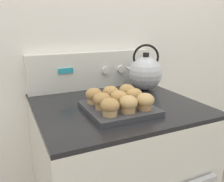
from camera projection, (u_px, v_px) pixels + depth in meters
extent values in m
cube|color=white|center=(89.00, 40.00, 1.34)|extent=(8.00, 0.05, 2.40)
cube|color=black|center=(116.00, 105.00, 1.11)|extent=(0.73, 0.66, 0.02)
cube|color=silver|center=(93.00, 70.00, 1.34)|extent=(0.72, 0.05, 0.21)
cube|color=teal|center=(66.00, 71.00, 1.24)|extent=(0.08, 0.01, 0.03)
cylinder|color=silver|center=(106.00, 70.00, 1.34)|extent=(0.04, 0.02, 0.04)
cylinder|color=silver|center=(121.00, 69.00, 1.38)|extent=(0.04, 0.02, 0.04)
cylinder|color=silver|center=(135.00, 68.00, 1.41)|extent=(0.04, 0.02, 0.04)
cube|color=#38383D|center=(119.00, 108.00, 1.01)|extent=(0.28, 0.28, 0.02)
cylinder|color=tan|center=(110.00, 111.00, 0.90)|extent=(0.06, 0.06, 0.03)
ellipsoid|color=#B2844C|center=(110.00, 105.00, 0.89)|extent=(0.07, 0.07, 0.05)
cylinder|color=tan|center=(128.00, 108.00, 0.93)|extent=(0.06, 0.06, 0.03)
ellipsoid|color=tan|center=(128.00, 102.00, 0.92)|extent=(0.07, 0.07, 0.05)
cylinder|color=#A37A4C|center=(145.00, 106.00, 0.96)|extent=(0.06, 0.06, 0.03)
ellipsoid|color=tan|center=(145.00, 100.00, 0.95)|extent=(0.07, 0.07, 0.05)
cylinder|color=tan|center=(102.00, 105.00, 0.97)|extent=(0.06, 0.06, 0.03)
ellipsoid|color=#B2844C|center=(102.00, 99.00, 0.96)|extent=(0.07, 0.07, 0.05)
cylinder|color=olive|center=(119.00, 103.00, 1.00)|extent=(0.06, 0.06, 0.03)
ellipsoid|color=tan|center=(119.00, 97.00, 0.99)|extent=(0.07, 0.07, 0.05)
cylinder|color=olive|center=(134.00, 100.00, 1.03)|extent=(0.06, 0.06, 0.03)
ellipsoid|color=tan|center=(134.00, 94.00, 1.03)|extent=(0.07, 0.07, 0.05)
cylinder|color=tan|center=(94.00, 100.00, 1.04)|extent=(0.06, 0.06, 0.03)
ellipsoid|color=#B2844C|center=(94.00, 94.00, 1.03)|extent=(0.07, 0.07, 0.05)
cylinder|color=tan|center=(111.00, 97.00, 1.07)|extent=(0.06, 0.06, 0.03)
ellipsoid|color=tan|center=(111.00, 92.00, 1.06)|extent=(0.07, 0.07, 0.05)
cylinder|color=#A37A4C|center=(127.00, 95.00, 1.10)|extent=(0.06, 0.06, 0.03)
ellipsoid|color=tan|center=(127.00, 90.00, 1.09)|extent=(0.07, 0.07, 0.05)
sphere|color=silver|center=(145.00, 73.00, 1.31)|extent=(0.19, 0.19, 0.19)
cylinder|color=black|center=(146.00, 55.00, 1.28)|extent=(0.03, 0.03, 0.02)
cone|color=silver|center=(130.00, 69.00, 1.30)|extent=(0.10, 0.07, 0.07)
torus|color=black|center=(146.00, 57.00, 1.28)|extent=(0.13, 0.07, 0.14)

